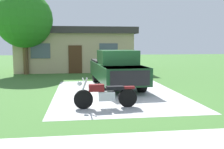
{
  "coord_description": "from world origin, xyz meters",
  "views": [
    {
      "loc": [
        -1.7,
        -11.11,
        2.22
      ],
      "look_at": [
        -0.28,
        -0.35,
        0.9
      ],
      "focal_mm": 40.58,
      "sensor_mm": 36.0,
      "label": 1
    }
  ],
  "objects_px": {
    "pickup_truck": "(115,68)",
    "shade_tree": "(24,20)",
    "neighbor_house": "(75,49)",
    "motorcycle": "(105,95)"
  },
  "relations": [
    {
      "from": "pickup_truck",
      "to": "shade_tree",
      "type": "distance_m",
      "value": 8.85
    },
    {
      "from": "pickup_truck",
      "to": "neighbor_house",
      "type": "height_order",
      "value": "neighbor_house"
    },
    {
      "from": "motorcycle",
      "to": "shade_tree",
      "type": "height_order",
      "value": "shade_tree"
    },
    {
      "from": "shade_tree",
      "to": "neighbor_house",
      "type": "relative_size",
      "value": 0.62
    },
    {
      "from": "neighbor_house",
      "to": "motorcycle",
      "type": "bearing_deg",
      "value": -85.0
    },
    {
      "from": "motorcycle",
      "to": "pickup_truck",
      "type": "height_order",
      "value": "pickup_truck"
    },
    {
      "from": "motorcycle",
      "to": "neighbor_house",
      "type": "height_order",
      "value": "neighbor_house"
    },
    {
      "from": "motorcycle",
      "to": "pickup_truck",
      "type": "distance_m",
      "value": 4.57
    },
    {
      "from": "pickup_truck",
      "to": "motorcycle",
      "type": "bearing_deg",
      "value": -102.75
    },
    {
      "from": "shade_tree",
      "to": "pickup_truck",
      "type": "bearing_deg",
      "value": -46.67
    }
  ]
}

